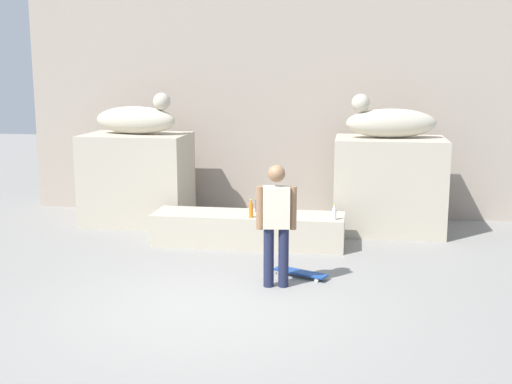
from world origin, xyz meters
TOP-DOWN VIEW (x-y plane):
  - ground_plane at (0.00, 0.00)m, footprint 40.00×40.00m
  - facade_wall at (0.00, 5.79)m, footprint 9.84×0.60m
  - pedestal_left at (-2.35, 4.38)m, footprint 1.93×1.34m
  - pedestal_right at (2.35, 4.38)m, footprint 1.93×1.34m
  - statue_reclining_left at (-2.32, 4.38)m, footprint 1.66×0.79m
  - statue_reclining_right at (2.32, 4.38)m, footprint 1.66×0.78m
  - ledge_block at (0.00, 3.09)m, footprint 3.19×0.84m
  - skater at (0.72, 1.01)m, footprint 0.54×0.25m
  - skateboard at (1.01, 1.47)m, footprint 0.81×0.52m
  - bottle_clear at (1.43, 2.85)m, footprint 0.07×0.07m
  - bottle_orange at (0.09, 2.81)m, footprint 0.07×0.07m
  - bottle_blue at (0.12, 3.23)m, footprint 0.06×0.06m

SIDE VIEW (x-z plane):
  - ground_plane at x=0.00m, z-range 0.00..0.00m
  - skateboard at x=1.01m, z-range 0.02..0.10m
  - ledge_block at x=0.00m, z-range 0.00..0.53m
  - bottle_clear at x=1.43m, z-range 0.50..0.76m
  - bottle_blue at x=0.12m, z-range 0.50..0.78m
  - bottle_orange at x=0.09m, z-range 0.50..0.81m
  - pedestal_left at x=-2.35m, z-range 0.00..1.70m
  - pedestal_right at x=2.35m, z-range 0.00..1.70m
  - skater at x=0.72m, z-range 0.09..1.76m
  - statue_reclining_left at x=-2.32m, z-range 1.59..2.37m
  - statue_reclining_right at x=2.32m, z-range 1.59..2.37m
  - facade_wall at x=0.00m, z-range 0.00..5.58m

